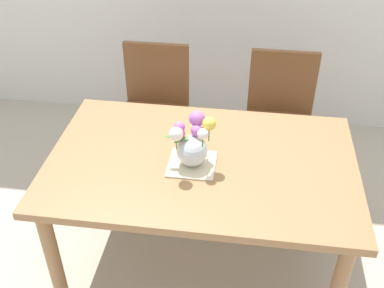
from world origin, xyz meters
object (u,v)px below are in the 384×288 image
at_px(dining_table, 201,174).
at_px(flower_vase, 192,143).
at_px(chair_left, 155,104).
at_px(chair_right, 280,113).

distance_m(dining_table, flower_vase, 0.22).
bearing_deg(chair_left, flower_vase, 113.18).
xyz_separation_m(chair_left, flower_vase, (0.36, -0.85, 0.33)).
relative_size(dining_table, flower_vase, 5.89).
height_order(dining_table, chair_left, chair_left).
relative_size(chair_right, flower_vase, 3.58).
bearing_deg(flower_vase, chair_right, 62.21).
distance_m(dining_table, chair_left, 0.91).
relative_size(dining_table, chair_right, 1.64).
bearing_deg(chair_right, dining_table, 63.42).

